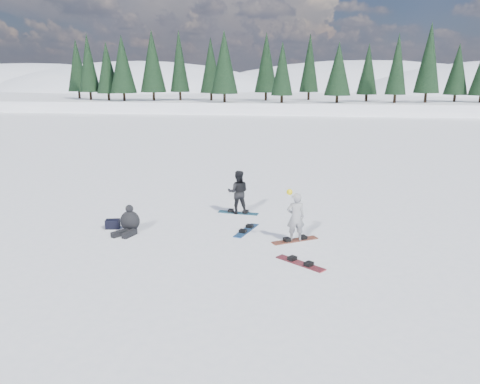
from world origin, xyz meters
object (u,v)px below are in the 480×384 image
(snowboarder_woman, at_px, (296,217))
(snowboard_loose_a, at_px, (246,230))
(snowboarder_man, at_px, (238,192))
(seated_rider, at_px, (129,222))
(gear_bag, at_px, (113,224))
(snowboard_loose_b, at_px, (300,263))

(snowboarder_woman, distance_m, snowboard_loose_a, 1.92)
(snowboarder_man, height_order, snowboard_loose_a, snowboarder_man)
(seated_rider, bearing_deg, gear_bag, -175.96)
(seated_rider, distance_m, snowboard_loose_a, 3.80)
(snowboard_loose_a, bearing_deg, seated_rider, 115.46)
(snowboarder_woman, xyz_separation_m, seated_rider, (-5.33, 0.03, -0.43))
(snowboarder_woman, relative_size, gear_bag, 3.67)
(snowboarder_man, height_order, seated_rider, snowboarder_man)
(snowboarder_woman, xyz_separation_m, snowboard_loose_a, (-1.61, 0.71, -0.76))
(gear_bag, relative_size, snowboard_loose_a, 0.30)
(snowboarder_man, height_order, snowboard_loose_b, snowboarder_man)
(snowboarder_woman, bearing_deg, gear_bag, -18.31)
(seated_rider, distance_m, snowboard_loose_b, 5.86)
(seated_rider, height_order, snowboard_loose_b, seated_rider)
(snowboarder_man, bearing_deg, snowboarder_woman, 123.02)
(seated_rider, xyz_separation_m, snowboard_loose_a, (3.72, 0.69, -0.33))
(snowboarder_woman, distance_m, seated_rider, 5.35)
(seated_rider, distance_m, gear_bag, 0.77)
(snowboarder_woman, relative_size, snowboard_loose_a, 1.10)
(snowboarder_woman, height_order, seated_rider, snowboarder_woman)
(snowboard_loose_b, bearing_deg, gear_bag, -162.59)
(snowboard_loose_b, bearing_deg, seated_rider, -162.37)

